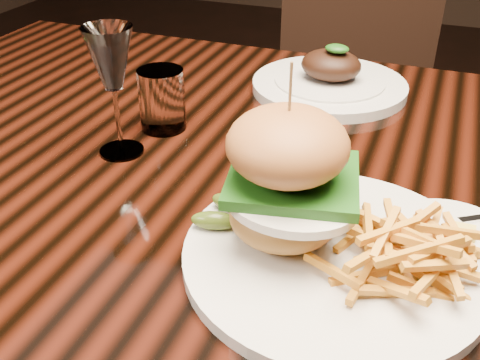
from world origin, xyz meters
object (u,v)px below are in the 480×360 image
(far_dish, at_px, (330,82))
(dining_table, at_px, (305,210))
(wine_glass, at_px, (111,63))
(burger_plate, at_px, (326,218))
(chair_far, at_px, (358,79))

(far_dish, bearing_deg, dining_table, -82.92)
(dining_table, height_order, wine_glass, wine_glass)
(dining_table, xyz_separation_m, wine_glass, (-0.26, -0.06, 0.21))
(burger_plate, relative_size, wine_glass, 1.78)
(dining_table, bearing_deg, far_dish, 97.08)
(wine_glass, distance_m, far_dish, 0.42)
(wine_glass, distance_m, chair_far, 1.03)
(dining_table, height_order, far_dish, far_dish)
(dining_table, height_order, chair_far, chair_far)
(chair_far, bearing_deg, dining_table, -100.62)
(burger_plate, height_order, chair_far, burger_plate)
(chair_far, bearing_deg, burger_plate, -97.98)
(chair_far, bearing_deg, far_dish, -101.64)
(dining_table, relative_size, chair_far, 1.68)
(burger_plate, height_order, wine_glass, burger_plate)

